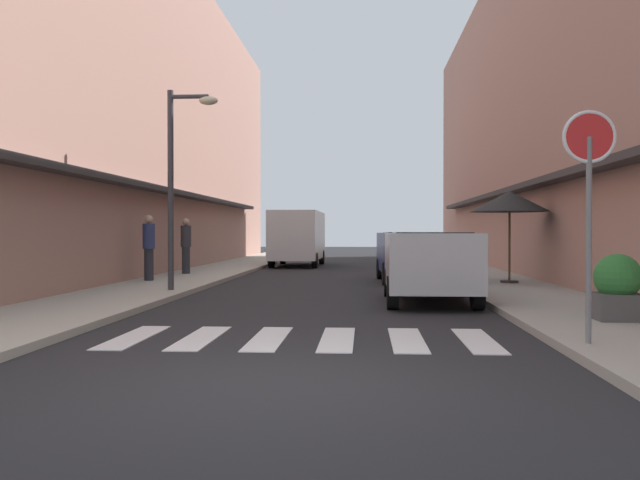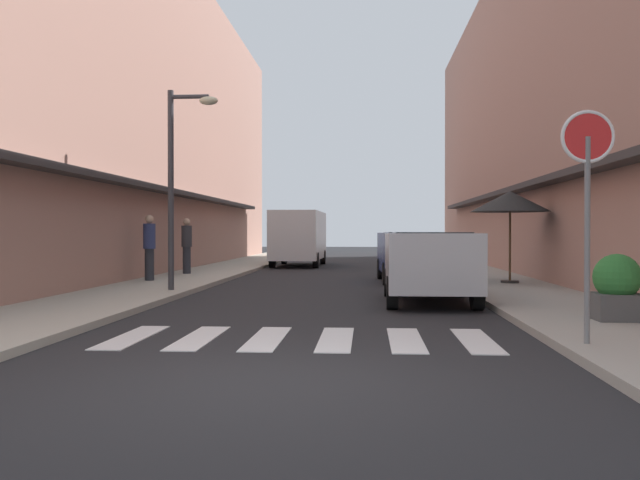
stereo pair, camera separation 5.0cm
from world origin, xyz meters
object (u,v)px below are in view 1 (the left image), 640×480
cafe_umbrella (510,202)px  pedestrian_walking_near (149,246)px  delivery_van (298,234)px  planter_corner (618,288)px  parked_car_mid (410,251)px  parked_car_near (429,259)px  round_street_sign (589,165)px  street_lamp (179,166)px  pedestrian_walking_far (186,244)px

cafe_umbrella → pedestrian_walking_near: size_ratio=1.34×
delivery_van → planter_corner: size_ratio=5.33×
delivery_van → cafe_umbrella: cafe_umbrella is taller
parked_car_mid → delivery_van: (-4.22, 9.40, 0.49)m
parked_car_near → round_street_sign: size_ratio=1.45×
parked_car_near → round_street_sign: (1.38, -5.92, 1.37)m
street_lamp → pedestrian_walking_far: bearing=103.3°
round_street_sign → street_lamp: bearing=133.7°
cafe_umbrella → planter_corner: bearing=-89.6°
delivery_van → street_lamp: 14.10m
parked_car_near → planter_corner: bearing=-54.2°
parked_car_near → street_lamp: bearing=165.6°
cafe_umbrella → planter_corner: (0.05, -7.81, -1.66)m
round_street_sign → cafe_umbrella: 10.24m
pedestrian_walking_far → pedestrian_walking_near: bearing=66.5°
delivery_van → round_street_sign: size_ratio=1.92×
round_street_sign → planter_corner: bearing=63.4°
parked_car_mid → round_street_sign: round_street_sign is taller
parked_car_mid → round_street_sign: size_ratio=1.41×
parked_car_near → parked_car_mid: same height
delivery_van → street_lamp: street_lamp is taller
pedestrian_walking_far → parked_car_mid: bearing=146.7°
street_lamp → planter_corner: (8.23, -5.00, -2.41)m
parked_car_mid → planter_corner: (2.57, -9.54, -0.31)m
parked_car_near → pedestrian_walking_near: (-7.35, 4.48, 0.17)m
street_lamp → planter_corner: street_lamp is taller
parked_car_mid → round_street_sign: bearing=-83.4°
pedestrian_walking_near → round_street_sign: bearing=-55.1°
delivery_van → parked_car_near: bearing=-74.6°
parked_car_near → pedestrian_walking_near: pedestrian_walking_near is taller
delivery_van → pedestrian_walking_near: (-3.13, -10.90, -0.31)m
pedestrian_walking_far → cafe_umbrella: bearing=140.6°
delivery_van → round_street_sign: 22.04m
street_lamp → planter_corner: 9.93m
pedestrian_walking_far → parked_car_near: bearing=113.1°
pedestrian_walking_near → pedestrian_walking_far: pedestrian_walking_near is taller
street_lamp → cafe_umbrella: 8.68m
parked_car_near → round_street_sign: 6.23m
round_street_sign → pedestrian_walking_far: (-8.52, 13.63, -1.22)m
parked_car_near → cafe_umbrella: size_ratio=1.68×
round_street_sign → cafe_umbrella: (1.14, 10.17, -0.02)m
round_street_sign → planter_corner: 3.14m
parked_car_near → pedestrian_walking_far: size_ratio=2.29×
round_street_sign → street_lamp: (-7.04, 7.37, 0.73)m
parked_car_near → cafe_umbrella: cafe_umbrella is taller
parked_car_near → pedestrian_walking_near: size_ratio=2.25×
parked_car_near → pedestrian_walking_far: 10.51m
street_lamp → pedestrian_walking_near: size_ratio=2.55×
cafe_umbrella → pedestrian_walking_near: 9.94m
parked_car_near → parked_car_mid: 5.99m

